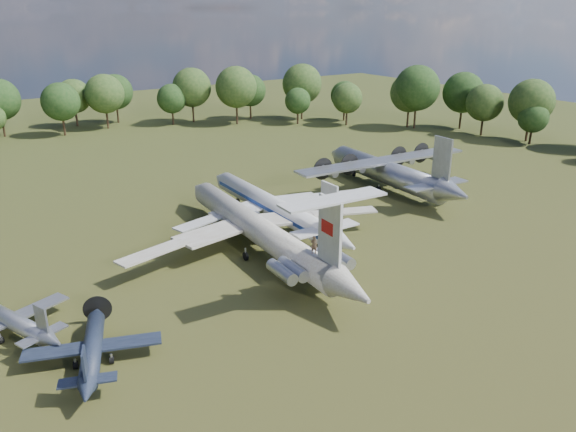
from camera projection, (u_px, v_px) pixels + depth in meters
ground at (222, 262)px, 66.80m from camera, size 300.00×300.00×0.00m
il62_airliner at (258, 234)px, 69.31m from camera, size 37.57×47.56×4.49m
tu104_jet at (271, 209)px, 78.68m from camera, size 29.97×39.54×3.90m
an12_transport at (386, 175)px, 93.18m from camera, size 34.65×38.26×4.80m
small_prop_west at (93, 352)px, 47.42m from camera, size 15.93×18.47×2.28m
small_prop_northwest at (13, 324)px, 51.62m from camera, size 16.60×18.93×2.31m
person_on_il62 at (314, 245)px, 58.05m from camera, size 0.85×0.74×1.96m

